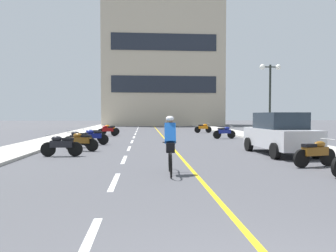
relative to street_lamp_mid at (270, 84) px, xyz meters
name	(u,v)px	position (x,y,z in m)	size (l,w,h in m)	color
ground_plane	(161,138)	(-7.30, 2.32, -3.80)	(140.00, 140.00, 0.00)	#47474C
curb_left	(71,135)	(-14.50, 5.32, -3.74)	(2.40, 72.00, 0.12)	#B7B2A8
curb_right	(243,134)	(-0.10, 5.32, -3.74)	(2.40, 72.00, 0.12)	#B7B2A8
lane_dash_0	(86,246)	(-9.30, -16.68, -3.80)	(0.14, 2.20, 0.01)	silver
lane_dash_1	(115,181)	(-9.30, -12.68, -3.80)	(0.14, 2.20, 0.01)	silver
lane_dash_2	(124,159)	(-9.30, -8.68, -3.80)	(0.14, 2.20, 0.01)	silver
lane_dash_3	(129,148)	(-9.30, -4.68, -3.80)	(0.14, 2.20, 0.01)	silver
lane_dash_4	(132,142)	(-9.30, -0.68, -3.80)	(0.14, 2.20, 0.01)	silver
lane_dash_5	(134,137)	(-9.30, 3.32, -3.80)	(0.14, 2.20, 0.01)	silver
lane_dash_6	(135,134)	(-9.30, 7.32, -3.80)	(0.14, 2.20, 0.01)	silver
lane_dash_7	(136,132)	(-9.30, 11.32, -3.80)	(0.14, 2.20, 0.01)	silver
lane_dash_8	(137,130)	(-9.30, 15.32, -3.80)	(0.14, 2.20, 0.01)	silver
lane_dash_9	(138,128)	(-9.30, 19.32, -3.80)	(0.14, 2.20, 0.01)	silver
lane_dash_10	(138,127)	(-9.30, 23.32, -3.80)	(0.14, 2.20, 0.01)	silver
lane_dash_11	(139,126)	(-9.30, 27.32, -3.80)	(0.14, 2.20, 0.01)	silver
centre_line_yellow	(162,135)	(-7.05, 5.32, -3.80)	(0.12, 66.00, 0.01)	gold
office_building	(162,61)	(-5.49, 30.79, 6.65)	(18.71, 9.07, 20.89)	#BCAD93
street_lamp_mid	(270,84)	(0.00, 0.00, 0.00)	(1.46, 0.36, 5.01)	black
parked_car_near	(280,133)	(-2.68, -7.61, -2.88)	(2.04, 4.26, 1.82)	black
motorcycle_3	(315,153)	(-2.89, -10.85, -3.33)	(1.67, 0.71, 0.92)	black
motorcycle_4	(61,145)	(-11.94, -7.58, -3.33)	(1.70, 0.60, 0.92)	black
motorcycle_5	(81,141)	(-11.51, -5.68, -3.33)	(1.65, 0.76, 0.92)	black
motorcycle_6	(79,139)	(-11.95, -4.08, -3.33)	(1.69, 0.60, 0.92)	black
motorcycle_7	(93,137)	(-11.43, -2.60, -3.33)	(1.70, 0.60, 0.92)	black
motorcycle_8	(93,135)	(-11.71, -1.12, -3.33)	(1.70, 0.60, 0.92)	black
motorcycle_9	(224,132)	(-2.76, 1.41, -3.33)	(1.70, 0.60, 0.92)	black
motorcycle_10	(107,130)	(-11.47, 4.74, -3.33)	(1.70, 0.60, 0.92)	black
motorcycle_11	(109,129)	(-11.48, 6.24, -3.33)	(1.70, 0.60, 0.92)	black
motorcycle_12	(203,128)	(-2.90, 8.82, -3.33)	(1.70, 0.60, 0.92)	black
cyclist_rider	(170,144)	(-7.79, -11.76, -2.91)	(0.42, 1.77, 1.71)	black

